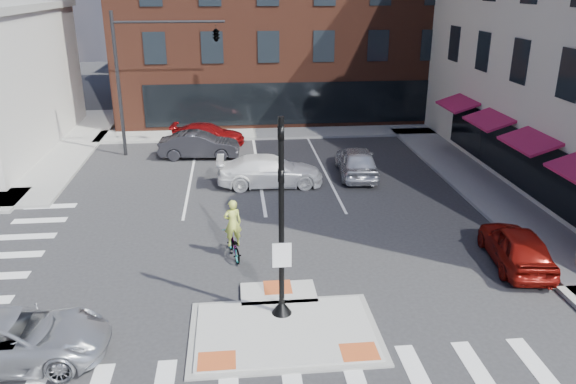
{
  "coord_description": "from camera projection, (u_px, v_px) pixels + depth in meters",
  "views": [
    {
      "loc": [
        -1.27,
        -14.01,
        9.4
      ],
      "look_at": [
        0.72,
        5.65,
        2.0
      ],
      "focal_mm": 35.0,
      "sensor_mm": 36.0,
      "label": 1
    }
  ],
  "objects": [
    {
      "name": "building_n",
      "position": [
        283.0,
        4.0,
        43.82
      ],
      "size": [
        24.4,
        18.4,
        15.5
      ],
      "color": "#4D2418",
      "rests_on": "ground"
    },
    {
      "name": "sidewalk_e",
      "position": [
        489.0,
        191.0,
        26.78
      ],
      "size": [
        3.0,
        24.0,
        0.15
      ],
      "primitive_type": "cube",
      "color": "gray",
      "rests_on": "ground"
    },
    {
      "name": "mast_arm_signal",
      "position": [
        189.0,
        44.0,
        30.74
      ],
      "size": [
        6.1,
        2.24,
        8.0
      ],
      "color": "black",
      "rests_on": "ground"
    },
    {
      "name": "building_far_right",
      "position": [
        317.0,
        13.0,
        65.52
      ],
      "size": [
        12.0,
        12.0,
        12.0
      ],
      "primitive_type": "cube",
      "color": "brown",
      "rests_on": "ground"
    },
    {
      "name": "silver_suv",
      "position": [
        13.0,
        339.0,
        14.62
      ],
      "size": [
        4.97,
        2.35,
        1.37
      ],
      "primitive_type": "imported",
      "rotation": [
        0.0,
        0.0,
        1.58
      ],
      "color": "silver",
      "rests_on": "ground"
    },
    {
      "name": "cyclist",
      "position": [
        233.0,
        238.0,
        20.26
      ],
      "size": [
        0.95,
        1.83,
        2.21
      ],
      "rotation": [
        0.0,
        0.0,
        3.34
      ],
      "color": "#3F3F44",
      "rests_on": "ground"
    },
    {
      "name": "bg_car_silver",
      "position": [
        357.0,
        161.0,
        28.78
      ],
      "size": [
        2.19,
        4.75,
        1.58
      ],
      "primitive_type": "imported",
      "rotation": [
        0.0,
        0.0,
        3.07
      ],
      "color": "silver",
      "rests_on": "ground"
    },
    {
      "name": "sidewalk_n",
      "position": [
        297.0,
        132.0,
        37.22
      ],
      "size": [
        26.0,
        3.0,
        0.15
      ],
      "primitive_type": "cube",
      "color": "gray",
      "rests_on": "ground"
    },
    {
      "name": "building_far_left",
      "position": [
        205.0,
        24.0,
        62.79
      ],
      "size": [
        10.0,
        12.0,
        10.0
      ],
      "primitive_type": "cube",
      "color": "slate",
      "rests_on": "ground"
    },
    {
      "name": "refuge_island",
      "position": [
        284.0,
        327.0,
        16.21
      ],
      "size": [
        5.4,
        4.65,
        0.13
      ],
      "color": "gray",
      "rests_on": "ground"
    },
    {
      "name": "signal_pole",
      "position": [
        282.0,
        245.0,
        16.01
      ],
      "size": [
        0.6,
        0.6,
        5.98
      ],
      "color": "black",
      "rests_on": "refuge_island"
    },
    {
      "name": "ground",
      "position": [
        283.0,
        324.0,
        16.47
      ],
      "size": [
        120.0,
        120.0,
        0.0
      ],
      "primitive_type": "plane",
      "color": "#28282B",
      "rests_on": "ground"
    },
    {
      "name": "bg_car_dark",
      "position": [
        199.0,
        145.0,
        31.81
      ],
      "size": [
        4.58,
        1.87,
        1.48
      ],
      "primitive_type": "imported",
      "rotation": [
        0.0,
        0.0,
        1.5
      ],
      "color": "#28272D",
      "rests_on": "ground"
    },
    {
      "name": "bg_car_red",
      "position": [
        208.0,
        134.0,
        34.42
      ],
      "size": [
        4.64,
        2.34,
        1.29
      ],
      "primitive_type": "imported",
      "rotation": [
        0.0,
        0.0,
        1.45
      ],
      "color": "maroon",
      "rests_on": "ground"
    },
    {
      "name": "white_pickup",
      "position": [
        270.0,
        171.0,
        27.44
      ],
      "size": [
        5.17,
        2.13,
        1.5
      ],
      "primitive_type": "imported",
      "rotation": [
        0.0,
        0.0,
        1.56
      ],
      "color": "white",
      "rests_on": "ground"
    },
    {
      "name": "red_sedan",
      "position": [
        516.0,
        246.0,
        19.68
      ],
      "size": [
        2.26,
        4.42,
        1.44
      ],
      "primitive_type": "imported",
      "rotation": [
        0.0,
        0.0,
        3.01
      ],
      "color": "maroon",
      "rests_on": "ground"
    }
  ]
}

